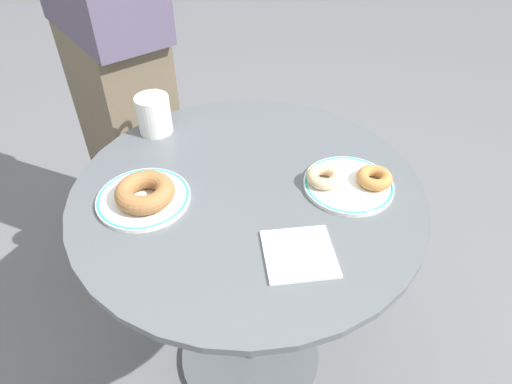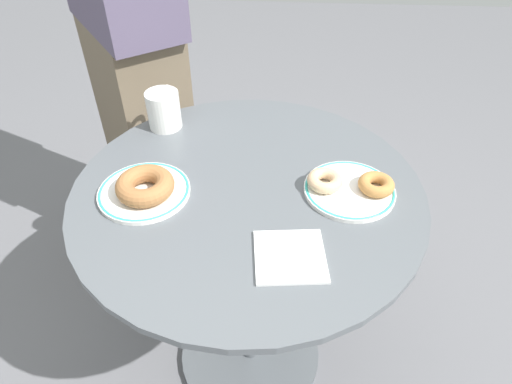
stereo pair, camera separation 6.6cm
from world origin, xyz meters
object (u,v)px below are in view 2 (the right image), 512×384
(donut_old_fashioned, at_px, (376,184))
(coffee_mug, at_px, (164,109))
(cafe_table, at_px, (249,258))
(plate_left, at_px, (144,191))
(paper_napkin, at_px, (290,256))
(person_figure, at_px, (131,50))
(plate_right, at_px, (349,189))
(donut_cinnamon, at_px, (145,186))
(donut_glazed, at_px, (325,181))

(donut_old_fashioned, xyz_separation_m, coffee_mug, (-0.52, 0.24, 0.03))
(cafe_table, relative_size, plate_left, 3.92)
(paper_napkin, relative_size, person_figure, 0.08)
(plate_right, height_order, paper_napkin, plate_right)
(plate_right, height_order, person_figure, person_figure)
(plate_left, relative_size, donut_cinnamon, 1.60)
(donut_old_fashioned, bearing_deg, donut_glazed, 177.90)
(plate_right, relative_size, paper_napkin, 1.51)
(plate_left, xyz_separation_m, plate_right, (0.45, 0.04, -0.00))
(donut_cinnamon, bearing_deg, coffee_mug, 93.99)
(cafe_table, xyz_separation_m, person_figure, (-0.41, 0.55, 0.31))
(donut_old_fashioned, xyz_separation_m, paper_napkin, (-0.19, -0.20, -0.02))
(donut_cinnamon, xyz_separation_m, donut_old_fashioned, (0.50, 0.05, -0.01))
(donut_old_fashioned, distance_m, coffee_mug, 0.58)
(donut_glazed, xyz_separation_m, paper_napkin, (-0.07, -0.21, -0.02))
(plate_left, height_order, person_figure, person_figure)
(donut_cinnamon, bearing_deg, paper_napkin, -26.09)
(donut_cinnamon, xyz_separation_m, paper_napkin, (0.32, -0.15, -0.03))
(donut_old_fashioned, bearing_deg, plate_right, 177.93)
(plate_left, xyz_separation_m, donut_old_fashioned, (0.51, 0.04, 0.02))
(paper_napkin, height_order, coffee_mug, coffee_mug)
(plate_left, height_order, plate_right, same)
(donut_old_fashioned, relative_size, donut_glazed, 1.00)
(donut_cinnamon, bearing_deg, donut_old_fashioned, 5.33)
(donut_glazed, relative_size, paper_napkin, 0.59)
(plate_right, relative_size, person_figure, 0.12)
(plate_right, relative_size, coffee_mug, 1.55)
(donut_old_fashioned, relative_size, paper_napkin, 0.59)
(cafe_table, height_order, plate_right, plate_right)
(plate_right, distance_m, person_figure, 0.84)
(coffee_mug, xyz_separation_m, person_figure, (-0.17, 0.31, 0.02))
(plate_left, relative_size, paper_napkin, 1.51)
(cafe_table, relative_size, paper_napkin, 5.92)
(plate_right, xyz_separation_m, donut_cinnamon, (-0.45, -0.05, 0.03))
(cafe_table, distance_m, donut_old_fashioned, 0.39)
(plate_right, xyz_separation_m, coffee_mug, (-0.47, 0.24, 0.04))
(coffee_mug, bearing_deg, donut_glazed, -30.14)
(plate_left, relative_size, donut_glazed, 2.56)
(paper_napkin, bearing_deg, plate_left, 153.09)
(donut_cinnamon, bearing_deg, donut_glazed, 7.44)
(donut_cinnamon, relative_size, donut_glazed, 1.60)
(donut_old_fashioned, relative_size, person_figure, 0.05)
(donut_glazed, distance_m, person_figure, 0.80)
(cafe_table, distance_m, plate_right, 0.34)
(cafe_table, relative_size, person_figure, 0.49)
(coffee_mug, bearing_deg, donut_old_fashioned, -24.89)
(cafe_table, bearing_deg, donut_cinnamon, -168.40)
(plate_left, bearing_deg, cafe_table, 8.72)
(donut_cinnamon, distance_m, donut_glazed, 0.39)
(cafe_table, bearing_deg, person_figure, 126.40)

